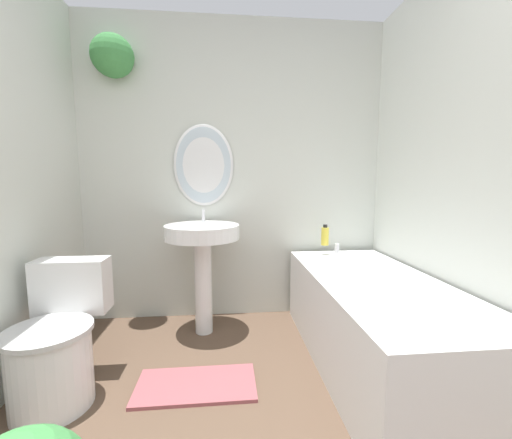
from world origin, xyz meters
TOP-DOWN VIEW (x-y plane):
  - wall_back at (-0.07, 2.36)m, footprint 2.53×0.30m
  - wall_right at (1.24, 1.17)m, footprint 0.06×2.46m
  - toilet at (-0.94, 1.37)m, footprint 0.40×0.55m
  - pedestal_sink at (-0.25, 2.03)m, footprint 0.54×0.54m
  - bathtub at (0.83, 1.50)m, footprint 0.72×1.59m
  - shampoo_bottle at (0.71, 2.15)m, footprint 0.06×0.06m
  - bath_mat at (-0.25, 1.39)m, footprint 0.65×0.32m

SIDE VIEW (x-z plane):
  - bath_mat at x=-0.25m, z-range 0.00..0.02m
  - bathtub at x=0.83m, z-range -0.03..0.60m
  - toilet at x=-0.94m, z-range -0.06..0.63m
  - pedestal_sink at x=-0.25m, z-range 0.19..1.10m
  - shampoo_bottle at x=0.71m, z-range 0.61..0.78m
  - wall_right at x=1.24m, z-range 0.00..2.40m
  - wall_back at x=-0.07m, z-range 0.06..2.46m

